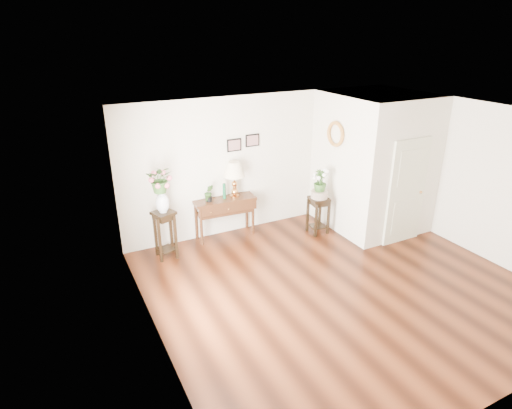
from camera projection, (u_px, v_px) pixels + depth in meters
floor at (339, 286)px, 7.13m from camera, size 6.00×5.50×0.02m
ceiling at (354, 118)px, 6.05m from camera, size 6.00×5.50×0.02m
wall_back at (263, 162)px, 8.85m from camera, size 6.00×0.02×2.80m
wall_left at (153, 252)px, 5.33m from camera, size 0.02×5.50×2.80m
wall_right at (477, 180)px, 7.85m from camera, size 0.02×5.50×2.80m
partition at (373, 161)px, 8.93m from camera, size 1.80×1.95×2.80m
door at (407, 192)px, 8.24m from camera, size 0.90×0.05×2.10m
art_print_left at (234, 145)px, 8.39m from camera, size 0.30×0.02×0.25m
art_print_right at (252, 140)px, 8.54m from camera, size 0.30×0.02×0.25m
wall_ornament at (335, 134)px, 8.39m from camera, size 0.07×0.51×0.51m
console_table at (225, 217)px, 8.68m from camera, size 1.27×0.49×0.83m
table_lamp at (234, 180)px, 8.48m from camera, size 0.55×0.55×0.74m
green_vase at (224, 191)px, 8.46m from camera, size 0.07×0.07×0.32m
potted_plant at (209, 193)px, 8.32m from camera, size 0.22×0.19×0.33m
plant_stand_a at (165, 235)px, 7.87m from camera, size 0.46×0.46×0.92m
porcelain_vase at (162, 200)px, 7.61m from camera, size 0.30×0.30×0.42m
lily_arrangement at (160, 178)px, 7.45m from camera, size 0.57×0.54×0.50m
plant_stand_b at (318, 215)px, 8.85m from camera, size 0.41×0.41×0.78m
ceramic_bowl at (319, 194)px, 8.67m from camera, size 0.43×0.43×0.15m
narcissus at (320, 181)px, 8.57m from camera, size 0.29×0.29×0.46m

